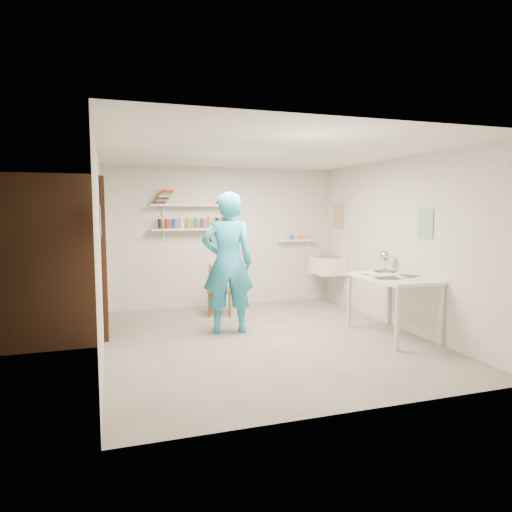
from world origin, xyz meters
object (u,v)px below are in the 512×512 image
object	(u,v)px
belfast_sink	(328,265)
work_table	(392,307)
man	(228,263)
wall_clock	(222,239)
desk_lamp	(386,256)
wooden_chair	(220,290)

from	to	relation	value
belfast_sink	work_table	distance (m)	2.12
man	belfast_sink	bearing A→B (deg)	-142.27
man	wall_clock	xyz separation A→B (m)	(-0.03, 0.22, 0.32)
belfast_sink	desk_lamp	size ratio (longest dim) A/B	3.98
man	wooden_chair	world-z (taller)	man
belfast_sink	wall_clock	distance (m)	2.45
belfast_sink	wooden_chair	size ratio (longest dim) A/B	0.73
man	desk_lamp	bearing A→B (deg)	177.89
belfast_sink	work_table	xyz separation A→B (m)	(-0.11, -2.09, -0.30)
desk_lamp	work_table	bearing A→B (deg)	-112.42
belfast_sink	wooden_chair	xyz separation A→B (m)	(-2.00, -0.21, -0.29)
wooden_chair	work_table	world-z (taller)	wooden_chair
man	wall_clock	size ratio (longest dim) A/B	5.56
belfast_sink	wall_clock	bearing A→B (deg)	-155.12
wooden_chair	desk_lamp	distance (m)	2.59
belfast_sink	wooden_chair	world-z (taller)	belfast_sink
man	work_table	xyz separation A→B (m)	(2.02, -0.88, -0.55)
belfast_sink	man	world-z (taller)	man
belfast_sink	man	xyz separation A→B (m)	(-2.13, -1.22, 0.26)
wall_clock	work_table	xyz separation A→B (m)	(2.05, -1.09, -0.87)
man	wooden_chair	distance (m)	1.16
belfast_sink	wall_clock	size ratio (longest dim) A/B	1.74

